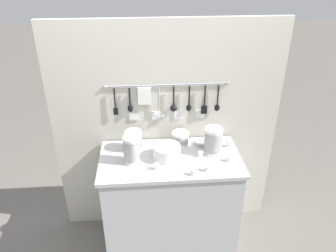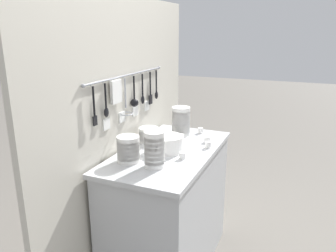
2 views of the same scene
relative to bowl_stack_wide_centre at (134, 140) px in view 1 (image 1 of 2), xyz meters
The scene contains 15 objects.
ground_plane 1.04m from the bowl_stack_wide_centre, 27.73° to the right, with size 20.00×20.00×0.00m, color #666059.
counter 0.62m from the bowl_stack_wide_centre, 27.73° to the right, with size 1.11×0.59×0.91m.
back_wall 0.34m from the bowl_stack_wide_centre, 32.21° to the left, with size 1.91×0.11×1.91m.
bowl_stack_wide_centre is the anchor object (origin of this frame).
bowl_stack_tall_left 0.39m from the bowl_stack_wide_centre, ahead, with size 0.14×0.14×0.11m.
bowl_stack_back_corner 0.63m from the bowl_stack_wide_centre, ahead, with size 0.14×0.14×0.22m.
bowl_stack_nested_right 0.19m from the bowl_stack_wide_centre, 94.22° to the right, with size 0.12×0.12×0.22m.
plate_stack 0.30m from the bowl_stack_wide_centre, 30.51° to the right, with size 0.21×0.21×0.11m.
steel_mixing_bowl 0.56m from the bowl_stack_wide_centre, ahead, with size 0.11×0.11×0.03m.
cup_beside_plates 0.64m from the bowl_stack_wide_centre, 32.42° to the right, with size 0.04×0.04×0.04m.
cup_back_left 0.54m from the bowl_stack_wide_centre, 15.73° to the right, with size 0.04×0.04×0.04m.
cup_centre 0.78m from the bowl_stack_wide_centre, ahead, with size 0.04×0.04×0.04m.
cup_front_right 0.34m from the bowl_stack_wide_centre, 59.96° to the right, with size 0.04×0.04×0.04m.
cup_by_caddy 0.76m from the bowl_stack_wide_centre, 17.62° to the right, with size 0.04×0.04×0.04m.
cup_edge_far 0.57m from the bowl_stack_wide_centre, 41.75° to the right, with size 0.04×0.04×0.04m.
Camera 1 is at (-0.19, -2.12, 2.35)m, focal length 35.00 mm.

